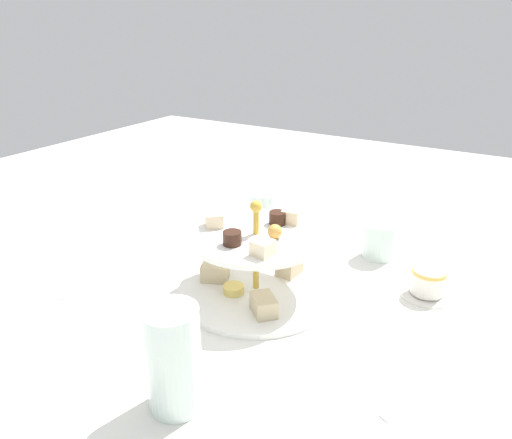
% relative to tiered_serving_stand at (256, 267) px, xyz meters
% --- Properties ---
extents(ground_plane, '(2.40, 2.40, 0.00)m').
position_rel_tiered_serving_stand_xyz_m(ground_plane, '(-0.00, -0.00, -0.05)').
color(ground_plane, silver).
extents(tiered_serving_stand, '(0.27, 0.27, 0.17)m').
position_rel_tiered_serving_stand_xyz_m(tiered_serving_stand, '(0.00, 0.00, 0.00)').
color(tiered_serving_stand, white).
rests_on(tiered_serving_stand, ground_plane).
extents(water_glass_tall_right, '(0.07, 0.07, 0.14)m').
position_rel_tiered_serving_stand_xyz_m(water_glass_tall_right, '(0.28, 0.05, 0.02)').
color(water_glass_tall_right, silver).
rests_on(water_glass_tall_right, ground_plane).
extents(water_glass_short_left, '(0.06, 0.06, 0.07)m').
position_rel_tiered_serving_stand_xyz_m(water_glass_short_left, '(-0.25, 0.14, -0.02)').
color(water_glass_short_left, silver).
rests_on(water_glass_short_left, ground_plane).
extents(teacup_with_saucer, '(0.09, 0.09, 0.05)m').
position_rel_tiered_serving_stand_xyz_m(teacup_with_saucer, '(-0.15, 0.26, -0.03)').
color(teacup_with_saucer, white).
rests_on(teacup_with_saucer, ground_plane).
extents(butter_knife_left, '(0.16, 0.08, 0.00)m').
position_rel_tiered_serving_stand_xyz_m(butter_knife_left, '(0.11, -0.31, -0.05)').
color(butter_knife_left, silver).
rests_on(butter_knife_left, ground_plane).
extents(butter_knife_right, '(0.16, 0.09, 0.00)m').
position_rel_tiered_serving_stand_xyz_m(butter_knife_right, '(0.10, 0.32, -0.05)').
color(butter_knife_right, silver).
rests_on(butter_knife_right, ground_plane).
extents(water_glass_mid_back, '(0.06, 0.06, 0.09)m').
position_rel_tiered_serving_stand_xyz_m(water_glass_mid_back, '(-0.23, -0.12, -0.00)').
color(water_glass_mid_back, silver).
rests_on(water_glass_mid_back, ground_plane).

